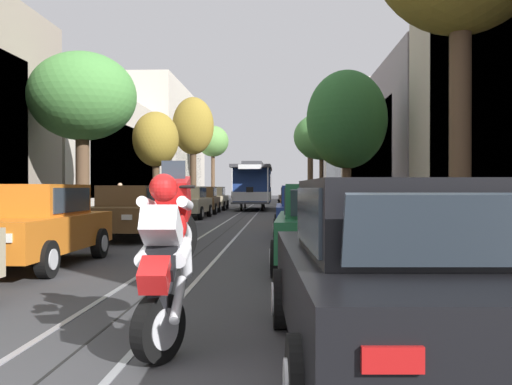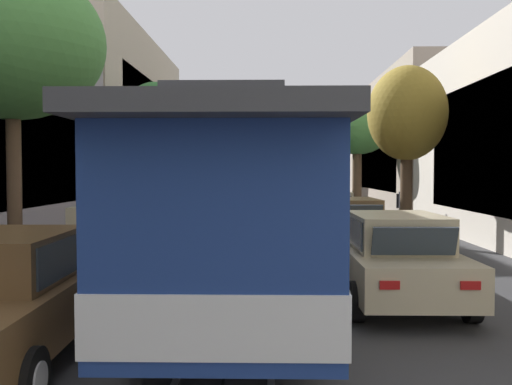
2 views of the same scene
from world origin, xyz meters
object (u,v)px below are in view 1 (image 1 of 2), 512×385
Objects in this scene: parked_car_beige_sixth_right at (296,199)px; street_tree_kerb_left_mid at (156,140)px; street_tree_kerb_right_second at (347,120)px; parked_car_orange_second_left at (32,225)px; pedestrian_on_left_pavement at (120,199)px; street_tree_kerb_left_fourth at (193,127)px; motorcycle_with_rider at (167,249)px; fire_hydrant at (442,258)px; street_tree_kerb_left_far at (213,142)px; street_tree_kerb_right_mid at (322,137)px; parked_car_brown_far_right at (292,197)px; parked_car_brown_mid_left at (129,212)px; parked_car_teal_fourth_left at (158,206)px; parked_car_orange_fourth_right at (304,205)px; parked_car_black_fifth_right at (300,201)px; parked_car_brown_sixth_left at (202,200)px; parked_car_green_second_right at (325,225)px; cable_car_trolley at (253,186)px; parked_car_beige_far_left at (213,198)px; street_tree_kerb_left_second at (82,98)px; parked_car_black_near_right at (397,274)px; street_tree_kerb_right_fourth at (310,139)px.

street_tree_kerb_left_mid reaches higher than parked_car_beige_sixth_right.
street_tree_kerb_right_second is at bearing -36.99° from street_tree_kerb_left_mid.
pedestrian_on_left_pavement reaches higher than parked_car_orange_second_left.
street_tree_kerb_left_fourth reaches higher than motorcycle_with_rider.
fire_hydrant is (3.59, 3.55, -0.52)m from motorcycle_with_rider.
street_tree_kerb_left_far is 1.15× the size of street_tree_kerb_right_mid.
pedestrian_on_left_pavement is at bearing -119.40° from parked_car_brown_far_right.
parked_car_brown_mid_left and parked_car_brown_far_right have the same top height.
parked_car_teal_fourth_left is 0.99× the size of parked_car_brown_far_right.
street_tree_kerb_left_mid is (-7.76, 6.48, 3.30)m from parked_car_orange_fourth_right.
parked_car_black_fifth_right is (5.55, 12.45, 0.00)m from parked_car_brown_mid_left.
parked_car_brown_sixth_left is 1.01× the size of parked_car_beige_sixth_right.
parked_car_green_second_right is 0.48× the size of cable_car_trolley.
parked_car_green_second_right is at bearing -90.00° from parked_car_brown_far_right.
motorcycle_with_rider is (3.55, -32.60, 0.14)m from parked_car_beige_far_left.
street_tree_kerb_left_fourth is at bearing 105.61° from fire_hydrant.
parked_car_black_fifth_right is 2.52× the size of pedestrian_on_left_pavement.
parked_car_orange_second_left is 19.78m from street_tree_kerb_left_mid.
cable_car_trolley is (5.02, 19.91, -2.99)m from street_tree_kerb_left_second.
street_tree_kerb_left_second is at bearing -90.75° from street_tree_kerb_left_mid.
parked_car_brown_mid_left is 12.99m from parked_car_black_near_right.
parked_car_brown_mid_left is 10.08m from pedestrian_on_left_pavement.
cable_car_trolley is at bearing 68.04° from parked_car_brown_sixth_left.
street_tree_kerb_right_second reaches higher than parked_car_beige_far_left.
street_tree_kerb_left_fourth reaches higher than parked_car_beige_sixth_right.
pedestrian_on_left_pavement is at bearing 107.44° from motorcycle_with_rider.
parked_car_orange_fourth_right is (5.61, -14.41, 0.00)m from parked_car_beige_far_left.
parked_car_black_fifth_right is at bearing 89.86° from parked_car_black_near_right.
parked_car_green_second_right is 0.55× the size of street_tree_kerb_right_fourth.
parked_car_teal_fourth_left and parked_car_green_second_right have the same top height.
parked_car_teal_fourth_left is 5.37m from pedestrian_on_left_pavement.
parked_car_black_near_right is 23.02m from pedestrian_on_left_pavement.
street_tree_kerb_left_far is at bearing 122.62° from parked_car_brown_far_right.
motorcycle_with_rider is at bearing -93.08° from parked_car_brown_far_right.
street_tree_kerb_left_fourth is (-7.31, -0.16, 5.20)m from parked_car_brown_far_right.
parked_car_orange_second_left is 0.99× the size of parked_car_orange_fourth_right.
parked_car_orange_fourth_right is at bearing -79.54° from cable_car_trolley.
fire_hydrant is at bearing -73.24° from parked_car_brown_sixth_left.
parked_car_teal_fourth_left is 0.68× the size of street_tree_kerb_right_mid.
fire_hydrant is at bearing 69.16° from parked_car_black_near_right.
parked_car_orange_second_left is 27.49m from street_tree_kerb_right_mid.
pedestrian_on_left_pavement is (-3.03, -6.30, 0.19)m from parked_car_brown_sixth_left.
street_tree_kerb_right_mid is (1.72, 1.05, 4.06)m from parked_car_beige_sixth_right.
street_tree_kerb_left_far is at bearing 92.93° from parked_car_brown_mid_left.
parked_car_beige_sixth_right is 0.70× the size of street_tree_kerb_left_second.
street_tree_kerb_right_second is 7.51× the size of fire_hydrant.
parked_car_brown_far_right is 0.55× the size of street_tree_kerb_right_fourth.
parked_car_teal_fourth_left is at bearing -161.45° from parked_car_orange_fourth_right.
parked_car_black_near_right is at bearing -68.14° from pedestrian_on_left_pavement.
parked_car_brown_sixth_left is at bearing 88.93° from parked_car_teal_fourth_left.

